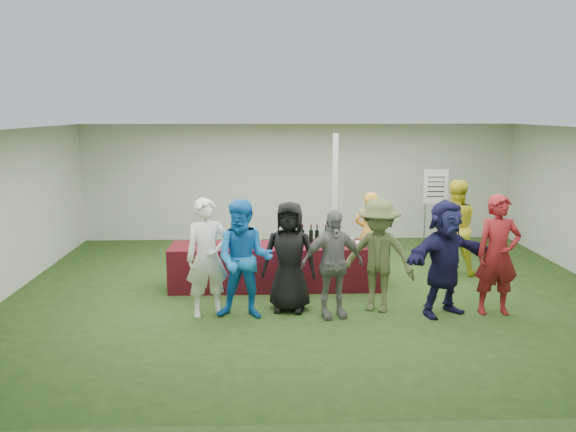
{
  "coord_description": "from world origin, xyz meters",
  "views": [
    {
      "loc": [
        -0.75,
        -8.97,
        3.01
      ],
      "look_at": [
        -0.4,
        0.31,
        1.25
      ],
      "focal_mm": 35.0,
      "sensor_mm": 36.0,
      "label": 1
    }
  ],
  "objects_px": {
    "dump_bucket": "(370,242)",
    "staff_pourer": "(370,234)",
    "customer_5": "(445,258)",
    "wine_list_sign": "(435,193)",
    "customer_3": "(332,264)",
    "customer_0": "(207,258)",
    "customer_1": "(244,260)",
    "customer_6": "(498,255)",
    "serving_table": "(276,266)",
    "staff_back": "(454,228)",
    "customer_2": "(289,257)",
    "customer_4": "(378,256)"
  },
  "relations": [
    {
      "from": "customer_3",
      "to": "customer_1",
      "type": "bearing_deg",
      "value": 167.38
    },
    {
      "from": "staff_back",
      "to": "customer_4",
      "type": "height_order",
      "value": "staff_back"
    },
    {
      "from": "customer_2",
      "to": "customer_6",
      "type": "distance_m",
      "value": 3.09
    },
    {
      "from": "customer_5",
      "to": "customer_6",
      "type": "bearing_deg",
      "value": -24.2
    },
    {
      "from": "dump_bucket",
      "to": "customer_1",
      "type": "distance_m",
      "value": 2.36
    },
    {
      "from": "customer_2",
      "to": "customer_4",
      "type": "height_order",
      "value": "customer_4"
    },
    {
      "from": "dump_bucket",
      "to": "staff_pourer",
      "type": "bearing_deg",
      "value": 79.43
    },
    {
      "from": "customer_0",
      "to": "customer_1",
      "type": "distance_m",
      "value": 0.56
    },
    {
      "from": "customer_1",
      "to": "customer_2",
      "type": "relative_size",
      "value": 1.05
    },
    {
      "from": "staff_pourer",
      "to": "customer_4",
      "type": "relative_size",
      "value": 0.92
    },
    {
      "from": "serving_table",
      "to": "customer_1",
      "type": "xyz_separation_m",
      "value": [
        -0.49,
        -1.41,
        0.5
      ]
    },
    {
      "from": "serving_table",
      "to": "customer_0",
      "type": "distance_m",
      "value": 1.72
    },
    {
      "from": "customer_5",
      "to": "customer_1",
      "type": "bearing_deg",
      "value": 155.59
    },
    {
      "from": "customer_4",
      "to": "customer_6",
      "type": "xyz_separation_m",
      "value": [
        1.74,
        -0.18,
        0.04
      ]
    },
    {
      "from": "customer_3",
      "to": "customer_4",
      "type": "bearing_deg",
      "value": 4.47
    },
    {
      "from": "customer_2",
      "to": "customer_4",
      "type": "xyz_separation_m",
      "value": [
        1.33,
        -0.07,
        0.02
      ]
    },
    {
      "from": "wine_list_sign",
      "to": "customer_3",
      "type": "distance_m",
      "value": 4.37
    },
    {
      "from": "customer_0",
      "to": "customer_2",
      "type": "xyz_separation_m",
      "value": [
        1.21,
        0.16,
        -0.04
      ]
    },
    {
      "from": "customer_2",
      "to": "customer_4",
      "type": "distance_m",
      "value": 1.33
    },
    {
      "from": "staff_pourer",
      "to": "dump_bucket",
      "type": "bearing_deg",
      "value": 100.25
    },
    {
      "from": "customer_1",
      "to": "wine_list_sign",
      "type": "bearing_deg",
      "value": 49.72
    },
    {
      "from": "customer_2",
      "to": "customer_3",
      "type": "relative_size",
      "value": 1.05
    },
    {
      "from": "staff_back",
      "to": "customer_0",
      "type": "xyz_separation_m",
      "value": [
        -4.31,
        -1.96,
        -0.0
      ]
    },
    {
      "from": "dump_bucket",
      "to": "customer_0",
      "type": "bearing_deg",
      "value": -157.73
    },
    {
      "from": "staff_pourer",
      "to": "customer_1",
      "type": "distance_m",
      "value": 2.97
    },
    {
      "from": "staff_pourer",
      "to": "customer_5",
      "type": "xyz_separation_m",
      "value": [
        0.75,
        -1.98,
        0.08
      ]
    },
    {
      "from": "customer_1",
      "to": "customer_5",
      "type": "distance_m",
      "value": 2.95
    },
    {
      "from": "customer_2",
      "to": "customer_4",
      "type": "bearing_deg",
      "value": 7.08
    },
    {
      "from": "wine_list_sign",
      "to": "staff_back",
      "type": "distance_m",
      "value": 1.5
    },
    {
      "from": "wine_list_sign",
      "to": "customer_2",
      "type": "xyz_separation_m",
      "value": [
        -3.17,
        -3.23,
        -0.48
      ]
    },
    {
      "from": "wine_list_sign",
      "to": "staff_back",
      "type": "height_order",
      "value": "wine_list_sign"
    },
    {
      "from": "staff_back",
      "to": "customer_6",
      "type": "height_order",
      "value": "customer_6"
    },
    {
      "from": "wine_list_sign",
      "to": "customer_3",
      "type": "height_order",
      "value": "wine_list_sign"
    },
    {
      "from": "wine_list_sign",
      "to": "customer_5",
      "type": "bearing_deg",
      "value": -104.22
    },
    {
      "from": "staff_pourer",
      "to": "customer_6",
      "type": "xyz_separation_m",
      "value": [
        1.54,
        -1.97,
        0.12
      ]
    },
    {
      "from": "dump_bucket",
      "to": "staff_back",
      "type": "bearing_deg",
      "value": 27.42
    },
    {
      "from": "customer_0",
      "to": "customer_6",
      "type": "xyz_separation_m",
      "value": [
        4.28,
        -0.09,
        0.02
      ]
    },
    {
      "from": "customer_2",
      "to": "customer_1",
      "type": "bearing_deg",
      "value": -146.6
    },
    {
      "from": "customer_5",
      "to": "customer_6",
      "type": "relative_size",
      "value": 0.96
    },
    {
      "from": "customer_5",
      "to": "staff_pourer",
      "type": "bearing_deg",
      "value": 85.87
    },
    {
      "from": "customer_2",
      "to": "staff_back",
      "type": "bearing_deg",
      "value": 40.05
    },
    {
      "from": "wine_list_sign",
      "to": "staff_pourer",
      "type": "height_order",
      "value": "wine_list_sign"
    },
    {
      "from": "customer_1",
      "to": "customer_6",
      "type": "bearing_deg",
      "value": 7.73
    },
    {
      "from": "customer_1",
      "to": "customer_3",
      "type": "relative_size",
      "value": 1.09
    },
    {
      "from": "staff_back",
      "to": "customer_6",
      "type": "distance_m",
      "value": 2.05
    },
    {
      "from": "customer_0",
      "to": "customer_3",
      "type": "height_order",
      "value": "customer_0"
    },
    {
      "from": "customer_0",
      "to": "customer_1",
      "type": "bearing_deg",
      "value": -30.27
    },
    {
      "from": "serving_table",
      "to": "wine_list_sign",
      "type": "xyz_separation_m",
      "value": [
        3.34,
        2.11,
        0.94
      ]
    },
    {
      "from": "staff_back",
      "to": "customer_0",
      "type": "height_order",
      "value": "staff_back"
    },
    {
      "from": "customer_5",
      "to": "customer_2",
      "type": "bearing_deg",
      "value": 148.55
    }
  ]
}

